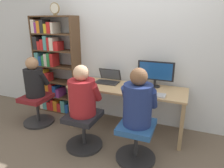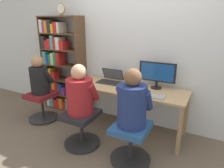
% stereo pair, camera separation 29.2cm
% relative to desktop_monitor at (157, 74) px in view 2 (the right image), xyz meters
% --- Properties ---
extents(ground_plane, '(14.00, 14.00, 0.00)m').
position_rel_desktop_monitor_xyz_m(ground_plane, '(-0.39, -0.49, -0.93)').
color(ground_plane, brown).
extents(wall_back, '(10.00, 0.05, 2.60)m').
position_rel_desktop_monitor_xyz_m(wall_back, '(-0.39, 0.20, 0.37)').
color(wall_back, silver).
rests_on(wall_back, ground_plane).
extents(desk, '(1.78, 0.62, 0.71)m').
position_rel_desktop_monitor_xyz_m(desk, '(-0.39, -0.18, -0.30)').
color(desk, tan).
rests_on(desk, ground_plane).
extents(desktop_monitor, '(0.54, 0.16, 0.40)m').
position_rel_desktop_monitor_xyz_m(desktop_monitor, '(0.00, 0.00, 0.00)').
color(desktop_monitor, black).
rests_on(desktop_monitor, desk).
extents(laptop, '(0.37, 0.29, 0.21)m').
position_rel_desktop_monitor_xyz_m(laptop, '(-0.76, -0.05, -0.18)').
color(laptop, '#2D2D30').
rests_on(laptop, desk).
extents(keyboard, '(0.44, 0.15, 0.03)m').
position_rel_desktop_monitor_xyz_m(keyboard, '(-0.01, -0.38, -0.21)').
color(keyboard, '#B2B2B7').
rests_on(keyboard, desk).
extents(computer_mouse_by_keyboard, '(0.06, 0.09, 0.04)m').
position_rel_desktop_monitor_xyz_m(computer_mouse_by_keyboard, '(-0.31, -0.37, -0.20)').
color(computer_mouse_by_keyboard, '#99999E').
rests_on(computer_mouse_by_keyboard, desk).
extents(office_chair_left, '(0.51, 0.51, 0.49)m').
position_rel_desktop_monitor_xyz_m(office_chair_left, '(-0.05, -0.84, -0.66)').
color(office_chair_left, '#262628').
rests_on(office_chair_left, ground_plane).
extents(office_chair_right, '(0.51, 0.51, 0.49)m').
position_rel_desktop_monitor_xyz_m(office_chair_right, '(-0.78, -0.84, -0.66)').
color(office_chair_right, '#262628').
rests_on(office_chair_right, ground_plane).
extents(person_at_monitor, '(0.42, 0.35, 0.69)m').
position_rel_desktop_monitor_xyz_m(person_at_monitor, '(-0.05, -0.83, -0.15)').
color(person_at_monitor, navy).
rests_on(person_at_monitor, office_chair_left).
extents(person_at_laptop, '(0.43, 0.35, 0.67)m').
position_rel_desktop_monitor_xyz_m(person_at_laptop, '(-0.78, -0.84, -0.16)').
color(person_at_laptop, maroon).
rests_on(person_at_laptop, office_chair_right).
extents(bookshelf, '(0.85, 0.30, 1.76)m').
position_rel_desktop_monitor_xyz_m(bookshelf, '(-1.89, -0.00, -0.08)').
color(bookshelf, '#513823').
rests_on(bookshelf, ground_plane).
extents(desk_clock, '(0.18, 0.03, 0.20)m').
position_rel_desktop_monitor_xyz_m(desk_clock, '(-1.68, -0.07, 0.93)').
color(desk_clock, olive).
rests_on(desk_clock, bookshelf).
extents(office_chair_side, '(0.51, 0.51, 0.49)m').
position_rel_desktop_monitor_xyz_m(office_chair_side, '(-1.85, -0.54, -0.66)').
color(office_chair_side, '#262628').
rests_on(office_chair_side, ground_plane).
extents(person_near_shelf, '(0.37, 0.32, 0.65)m').
position_rel_desktop_monitor_xyz_m(person_near_shelf, '(-1.85, -0.54, -0.16)').
color(person_near_shelf, black).
rests_on(person_near_shelf, office_chair_side).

